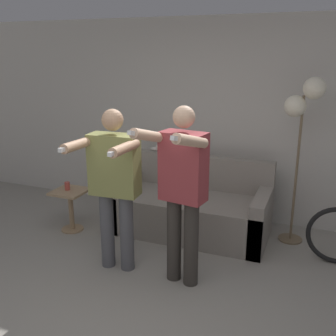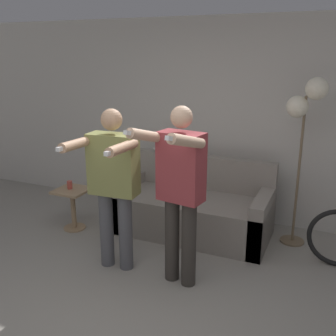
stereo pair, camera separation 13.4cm
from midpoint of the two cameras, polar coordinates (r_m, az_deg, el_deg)
The scene contains 9 objects.
ground_plane at distance 3.47m, azimuth -6.42°, elevation -22.12°, with size 16.00×16.00×0.00m, color gray.
wall_back at distance 5.21m, azimuth 7.65°, elevation 6.82°, with size 10.00×0.05×2.60m.
couch at distance 4.89m, azimuth 4.35°, elevation -5.99°, with size 1.89×0.88×0.90m.
person_left at distance 3.88m, azimuth -7.00°, elevation -1.61°, with size 0.58×0.70×1.65m.
person_right at distance 3.58m, azimuth 2.80°, elevation -2.60°, with size 0.56×0.71×1.72m.
cat at distance 5.13m, azimuth 1.08°, elevation 3.01°, with size 0.43×0.13×0.15m.
floor_lamp at distance 4.54m, azimuth 20.17°, elevation 7.95°, with size 0.42×0.28×1.91m.
side_table at distance 5.06m, azimuth -12.91°, elevation -4.70°, with size 0.39×0.39×0.53m.
cup at distance 5.01m, azimuth -13.34°, elevation -2.40°, with size 0.06×0.06×0.10m.
Camera 2 is at (1.47, -2.30, 2.16)m, focal length 42.00 mm.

